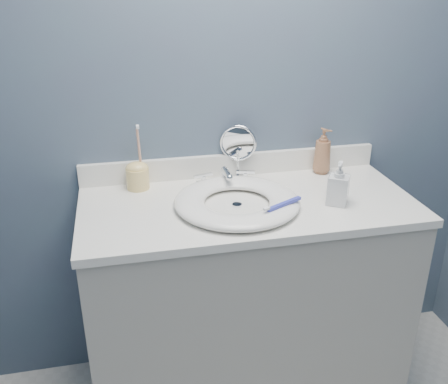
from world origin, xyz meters
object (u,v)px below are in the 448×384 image
object	(u,v)px
makeup_mirror	(238,149)
soap_bottle_amber	(323,151)
toothbrush_holder	(138,174)
soap_bottle_clear	(339,183)

from	to	relation	value
makeup_mirror	soap_bottle_amber	size ratio (longest dim) A/B	1.16
soap_bottle_amber	toothbrush_holder	bearing A→B (deg)	149.29
makeup_mirror	soap_bottle_clear	xyz separation A→B (m)	(0.29, -0.32, -0.04)
makeup_mirror	toothbrush_holder	xyz separation A→B (m)	(-0.40, -0.03, -0.06)
makeup_mirror	soap_bottle_amber	distance (m)	0.35
makeup_mirror	soap_bottle_amber	bearing A→B (deg)	15.64
soap_bottle_clear	toothbrush_holder	xyz separation A→B (m)	(-0.69, 0.29, -0.02)
soap_bottle_clear	soap_bottle_amber	bearing A→B (deg)	110.33
soap_bottle_amber	toothbrush_holder	distance (m)	0.76
soap_bottle_clear	toothbrush_holder	size ratio (longest dim) A/B	0.63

